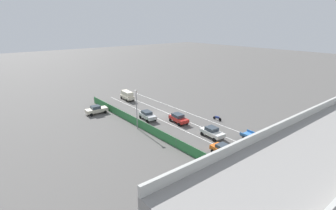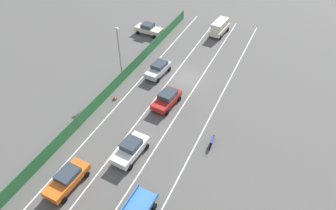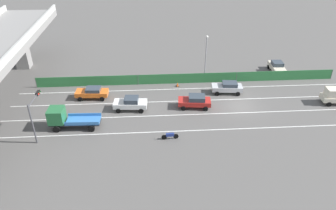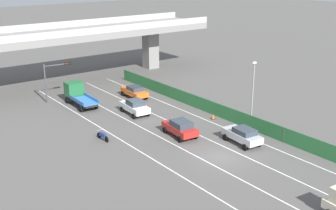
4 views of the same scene
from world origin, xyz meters
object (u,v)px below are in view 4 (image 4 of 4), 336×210
object	(u,v)px
motorcycle	(103,136)
traffic_light	(55,74)
car_taxi_orange	(134,91)
traffic_cone	(213,117)
car_sedan_silver	(243,135)
car_hatchback_white	(135,106)
flatbed_truck_blue	(77,94)
street_lamp	(253,88)
car_sedan_red	(180,127)

from	to	relation	value
motorcycle	traffic_light	bearing A→B (deg)	83.73
car_taxi_orange	traffic_cone	distance (m)	12.32
car_sedan_silver	traffic_light	xyz separation A→B (m)	(-8.75, 23.64, 2.62)
car_hatchback_white	flatbed_truck_blue	size ratio (longest dim) A/B	0.74
flatbed_truck_blue	street_lamp	size ratio (longest dim) A/B	0.84
car_taxi_orange	traffic_light	bearing A→B (deg)	150.57
traffic_light	traffic_cone	bearing A→B (deg)	-56.20
car_taxi_orange	traffic_light	size ratio (longest dim) A/B	0.91
car_sedan_silver	street_lamp	bearing A→B (deg)	33.13
flatbed_truck_blue	street_lamp	bearing A→B (deg)	-58.69
street_lamp	traffic_cone	size ratio (longest dim) A/B	11.97
car_sedan_red	traffic_light	world-z (taller)	traffic_light
street_lamp	flatbed_truck_blue	bearing A→B (deg)	121.31
car_sedan_silver	traffic_cone	distance (m)	7.31
car_sedan_red	traffic_cone	distance (m)	6.37
traffic_cone	car_taxi_orange	bearing A→B (deg)	102.86
car_hatchback_white	street_lamp	size ratio (longest dim) A/B	0.62
car_sedan_red	street_lamp	size ratio (longest dim) A/B	0.62
motorcycle	traffic_light	xyz separation A→B (m)	(1.62, 14.77, 3.08)
car_sedan_silver	car_hatchback_white	xyz separation A→B (m)	(-3.62, 13.50, 0.01)
motorcycle	street_lamp	xyz separation A→B (m)	(14.36, -6.26, 3.87)
street_lamp	traffic_cone	bearing A→B (deg)	109.40
traffic_cone	car_sedan_silver	bearing A→B (deg)	-110.04
car_taxi_orange	car_sedan_red	world-z (taller)	car_sedan_red
car_hatchback_white	traffic_light	distance (m)	11.66
car_hatchback_white	motorcycle	world-z (taller)	car_hatchback_white
flatbed_truck_blue	car_hatchback_white	bearing A→B (deg)	-64.49
flatbed_truck_blue	traffic_cone	world-z (taller)	flatbed_truck_blue
car_hatchback_white	motorcycle	distance (m)	8.20
car_hatchback_white	traffic_light	world-z (taller)	traffic_light
traffic_cone	motorcycle	bearing A→B (deg)	171.06
traffic_light	car_hatchback_white	bearing A→B (deg)	-63.19
car_sedan_red	street_lamp	world-z (taller)	street_lamp
car_sedan_red	car_hatchback_white	xyz separation A→B (m)	(-0.02, 8.39, -0.00)
motorcycle	car_sedan_red	bearing A→B (deg)	-29.04
car_taxi_orange	traffic_light	xyz separation A→B (m)	(-8.51, 4.80, 2.65)
car_sedan_red	traffic_light	distance (m)	19.41
street_lamp	car_sedan_red	bearing A→B (deg)	161.74
car_sedan_red	car_hatchback_white	world-z (taller)	car_hatchback_white
traffic_light	street_lamp	distance (m)	24.61
car_taxi_orange	flatbed_truck_blue	size ratio (longest dim) A/B	0.75
motorcycle	car_hatchback_white	bearing A→B (deg)	34.43
car_taxi_orange	motorcycle	world-z (taller)	car_taxi_orange
car_sedan_red	car_hatchback_white	size ratio (longest dim) A/B	1.00
car_taxi_orange	motorcycle	distance (m)	14.22
traffic_light	flatbed_truck_blue	bearing A→B (deg)	-59.61
car_sedan_red	street_lamp	bearing A→B (deg)	-18.26
street_lamp	car_sedan_silver	bearing A→B (deg)	-146.87
car_taxi_orange	flatbed_truck_blue	xyz separation A→B (m)	(-6.97, 2.18, 0.42)
car_hatchback_white	traffic_cone	world-z (taller)	car_hatchback_white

